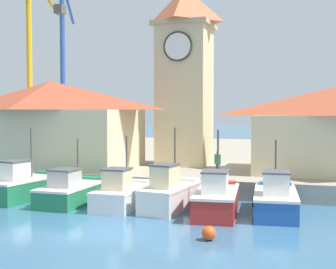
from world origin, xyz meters
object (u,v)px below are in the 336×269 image
(fishing_boat_left_inner, at_px, (122,194))
(dock_worker_along_quay, at_px, (105,159))
(fishing_boat_mid_left, at_px, (170,194))
(port_crane_near, at_px, (63,84))
(fishing_boat_mid_right, at_px, (276,200))
(dock_worker_near_tower, at_px, (218,164))
(port_crane_far, at_px, (30,81))
(fishing_boat_center, at_px, (216,199))
(fishing_boat_far_left, at_px, (24,186))
(fishing_boat_left_outer, at_px, (72,191))
(warehouse_left, at_px, (51,123))
(clock_tower, at_px, (185,72))
(mooring_buoy, at_px, (209,233))

(fishing_boat_left_inner, xyz_separation_m, dock_worker_along_quay, (-3.20, 4.79, 1.21))
(fishing_boat_mid_left, height_order, port_crane_near, port_crane_near)
(fishing_boat_mid_left, distance_m, fishing_boat_mid_right, 5.15)
(dock_worker_near_tower, height_order, dock_worker_along_quay, same)
(fishing_boat_mid_left, relative_size, dock_worker_near_tower, 2.83)
(port_crane_far, xyz_separation_m, dock_worker_along_quay, (15.00, -14.46, -6.17))
(dock_worker_along_quay, bearing_deg, fishing_boat_center, -31.62)
(fishing_boat_mid_left, xyz_separation_m, fishing_boat_center, (2.44, -0.42, -0.05))
(fishing_boat_mid_right, bearing_deg, dock_worker_near_tower, 133.94)
(fishing_boat_mid_left, bearing_deg, fishing_boat_left_inner, -175.80)
(port_crane_near, bearing_deg, fishing_boat_center, -48.14)
(fishing_boat_far_left, relative_size, fishing_boat_left_outer, 1.01)
(fishing_boat_far_left, distance_m, warehouse_left, 7.72)
(fishing_boat_mid_right, height_order, dock_worker_along_quay, fishing_boat_mid_right)
(fishing_boat_left_inner, height_order, port_crane_far, port_crane_far)
(fishing_boat_mid_left, bearing_deg, dock_worker_along_quay, 141.14)
(fishing_boat_left_outer, height_order, fishing_boat_mid_left, fishing_boat_mid_left)
(fishing_boat_left_outer, height_order, fishing_boat_center, fishing_boat_center)
(dock_worker_near_tower, relative_size, dock_worker_along_quay, 1.00)
(port_crane_far, bearing_deg, warehouse_left, -51.37)
(clock_tower, distance_m, warehouse_left, 10.16)
(fishing_boat_left_inner, relative_size, port_crane_near, 0.24)
(fishing_boat_center, height_order, dock_worker_along_quay, fishing_boat_center)
(fishing_boat_left_inner, bearing_deg, fishing_boat_far_left, 177.33)
(port_crane_near, distance_m, dock_worker_near_tower, 31.11)
(fishing_boat_far_left, distance_m, dock_worker_near_tower, 10.97)
(fishing_boat_mid_left, height_order, warehouse_left, warehouse_left)
(fishing_boat_mid_left, xyz_separation_m, fishing_boat_mid_right, (5.13, 0.38, -0.07))
(warehouse_left, bearing_deg, fishing_boat_left_outer, -51.61)
(fishing_boat_mid_right, height_order, port_crane_far, port_crane_far)
(fishing_boat_far_left, height_order, dock_worker_near_tower, fishing_boat_far_left)
(fishing_boat_mid_right, bearing_deg, fishing_boat_center, -163.61)
(fishing_boat_left_outer, xyz_separation_m, clock_tower, (3.36, 10.51, 7.10))
(fishing_boat_mid_left, bearing_deg, fishing_boat_far_left, 179.35)
(fishing_boat_mid_left, bearing_deg, dock_worker_near_tower, 68.30)
(port_crane_near, height_order, dock_worker_near_tower, port_crane_near)
(fishing_boat_center, xyz_separation_m, port_crane_near, (-22.87, 25.52, 7.36))
(fishing_boat_left_outer, relative_size, fishing_boat_mid_left, 1.04)
(fishing_boat_center, distance_m, dock_worker_near_tower, 4.67)
(fishing_boat_mid_left, bearing_deg, clock_tower, 101.41)
(fishing_boat_mid_right, bearing_deg, fishing_boat_far_left, -178.84)
(warehouse_left, relative_size, port_crane_near, 0.64)
(fishing_boat_left_outer, height_order, dock_worker_near_tower, fishing_boat_left_outer)
(fishing_boat_left_inner, relative_size, clock_tower, 0.31)
(fishing_boat_left_inner, relative_size, dock_worker_near_tower, 2.72)
(clock_tower, distance_m, port_crane_far, 20.53)
(fishing_boat_mid_left, distance_m, dock_worker_near_tower, 4.48)
(fishing_boat_left_outer, xyz_separation_m, dock_worker_along_quay, (-0.25, 4.69, 1.24))
(clock_tower, bearing_deg, fishing_boat_left_inner, -92.22)
(port_crane_far, bearing_deg, mooring_buoy, -45.27)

